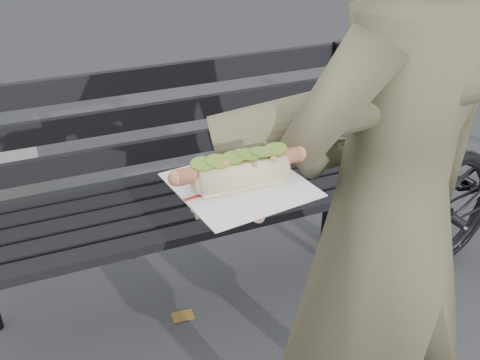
# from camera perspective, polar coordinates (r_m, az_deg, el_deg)

# --- Properties ---
(park_bench) EXTENTS (1.50, 0.44, 0.88)m
(park_bench) POSITION_cam_1_polar(r_m,az_deg,el_deg) (1.90, -6.81, 0.22)
(park_bench) COLOR black
(park_bench) RESTS_ON ground
(person) EXTENTS (0.64, 0.48, 1.58)m
(person) POSITION_cam_1_polar(r_m,az_deg,el_deg) (1.23, 14.68, -4.03)
(person) COLOR brown
(person) RESTS_ON ground
(held_hotdog) EXTENTS (0.62, 0.31, 0.20)m
(held_hotdog) POSITION_cam_1_polar(r_m,az_deg,el_deg) (0.97, 8.62, 5.58)
(held_hotdog) COLOR brown
(fallen_leaves) EXTENTS (4.13, 3.34, 0.00)m
(fallen_leaves) POSITION_cam_1_polar(r_m,az_deg,el_deg) (2.03, 0.56, -15.85)
(fallen_leaves) COLOR brown
(fallen_leaves) RESTS_ON ground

